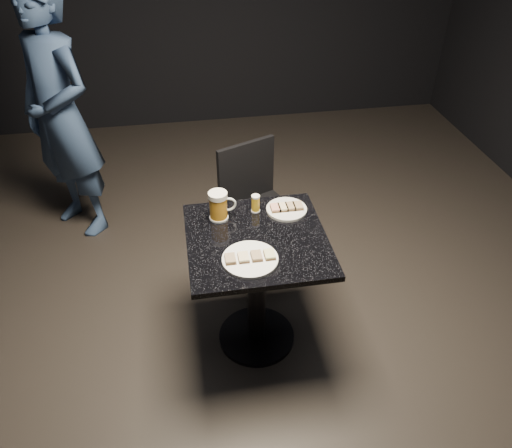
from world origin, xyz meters
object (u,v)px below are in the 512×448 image
object	(u,v)px
table	(257,273)
chair	(256,202)
plate_large	(250,259)
patron	(60,116)
beer_tumbler	(256,203)
beer_mug	(219,205)
plate_small	(287,209)

from	to	relation	value
table	chair	world-z (taller)	chair
plate_large	table	bearing A→B (deg)	70.15
patron	table	bearing A→B (deg)	-6.28
beer_tumbler	chair	xyz separation A→B (m)	(0.08, 0.44, -0.30)
beer_mug	beer_tumbler	world-z (taller)	beer_mug
plate_large	chair	xyz separation A→B (m)	(0.17, 0.83, -0.26)
beer_tumbler	chair	size ratio (longest dim) A/B	0.11
table	beer_tumbler	distance (m)	0.37
patron	beer_tumbler	world-z (taller)	patron
patron	chair	bearing A→B (deg)	15.17
patron	beer_tumbler	bearing A→B (deg)	-0.16
plate_small	patron	size ratio (longest dim) A/B	0.12
chair	beer_tumbler	bearing A→B (deg)	-99.90
beer_mug	table	bearing A→B (deg)	-50.14
plate_small	beer_tumbler	bearing A→B (deg)	172.04
beer_tumbler	patron	bearing A→B (deg)	135.46
beer_mug	chair	bearing A→B (deg)	59.69
plate_small	table	size ratio (longest dim) A/B	0.29
table	beer_mug	size ratio (longest dim) A/B	4.75
beer_mug	beer_tumbler	size ratio (longest dim) A/B	1.61
plate_small	chair	distance (m)	0.54
plate_large	table	size ratio (longest dim) A/B	0.36
patron	chair	size ratio (longest dim) A/B	2.01
chair	table	bearing A→B (deg)	-99.34
plate_small	beer_mug	size ratio (longest dim) A/B	1.38
beer_mug	plate_large	bearing A→B (deg)	-73.85
beer_mug	beer_tumbler	xyz separation A→B (m)	(0.20, 0.03, -0.03)
plate_small	patron	bearing A→B (deg)	138.75
plate_small	beer_tumbler	world-z (taller)	beer_tumbler
plate_large	chair	bearing A→B (deg)	78.49
patron	beer_mug	bearing A→B (deg)	-6.37
plate_large	beer_tumbler	xyz separation A→B (m)	(0.09, 0.39, 0.04)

